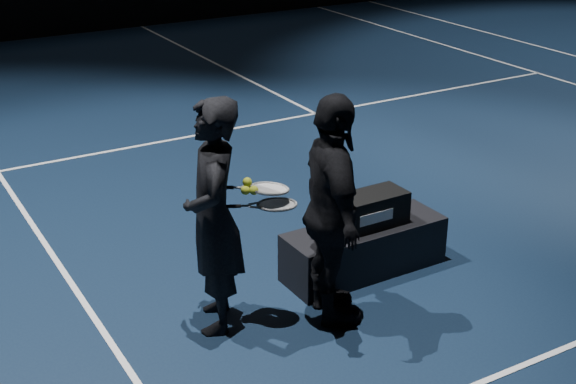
# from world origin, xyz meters

# --- Properties ---
(floor) EXTENTS (36.00, 36.00, 0.00)m
(floor) POSITION_xyz_m (0.00, 0.00, 0.00)
(floor) COLOR black
(floor) RESTS_ON ground
(court_lines) EXTENTS (10.98, 23.78, 0.01)m
(court_lines) POSITION_xyz_m (0.00, 0.00, 0.00)
(court_lines) COLOR white
(court_lines) RESTS_ON floor
(net_mesh) EXTENTS (12.80, 0.02, 0.86)m
(net_mesh) POSITION_xyz_m (0.00, 0.00, 0.45)
(net_mesh) COLOR black
(net_mesh) RESTS_ON floor
(player_bench) EXTENTS (1.40, 0.48, 0.42)m
(player_bench) POSITION_xyz_m (-1.93, -10.24, 0.21)
(player_bench) COLOR black
(player_bench) RESTS_ON floor
(racket_bag) EXTENTS (0.70, 0.30, 0.28)m
(racket_bag) POSITION_xyz_m (-1.93, -10.24, 0.56)
(racket_bag) COLOR black
(racket_bag) RESTS_ON player_bench
(bag_signature) EXTENTS (0.32, 0.01, 0.09)m
(bag_signature) POSITION_xyz_m (-1.93, -10.39, 0.56)
(bag_signature) COLOR white
(bag_signature) RESTS_ON racket_bag
(player_a) EXTENTS (0.64, 0.75, 1.75)m
(player_a) POSITION_xyz_m (-3.32, -10.34, 0.87)
(player_a) COLOR black
(player_a) RESTS_ON floor
(player_b) EXTENTS (0.72, 1.11, 1.75)m
(player_b) POSITION_xyz_m (-2.55, -10.69, 0.87)
(player_b) COLOR black
(player_b) RESTS_ON floor
(racket_lower) EXTENTS (0.71, 0.48, 0.03)m
(racket_lower) POSITION_xyz_m (-2.91, -10.52, 0.95)
(racket_lower) COLOR black
(racket_lower) RESTS_ON player_a
(racket_upper) EXTENTS (0.71, 0.44, 0.10)m
(racket_upper) POSITION_xyz_m (-2.94, -10.47, 1.06)
(racket_upper) COLOR black
(racket_upper) RESTS_ON player_b
(tennis_balls) EXTENTS (0.12, 0.10, 0.12)m
(tennis_balls) POSITION_xyz_m (-3.09, -10.44, 1.08)
(tennis_balls) COLOR #CDD72D
(tennis_balls) RESTS_ON racket_upper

